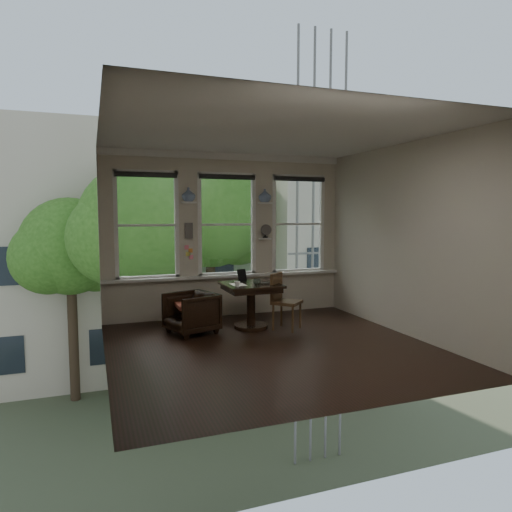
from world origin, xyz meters
name	(u,v)px	position (x,y,z in m)	size (l,w,h in m)	color
ground	(271,347)	(0.00, 0.00, 0.00)	(4.50, 4.50, 0.00)	black
ceiling	(272,133)	(0.00, 0.00, 3.00)	(4.50, 4.50, 0.00)	silver
wall_back	(226,235)	(0.00, 2.25, 1.50)	(4.50, 4.50, 0.00)	beige
wall_front	(361,257)	(0.00, -2.25, 1.50)	(4.50, 4.50, 0.00)	beige
wall_left	(102,246)	(-2.25, 0.00, 1.50)	(4.50, 4.50, 0.00)	beige
wall_right	(405,239)	(2.25, 0.00, 1.50)	(4.50, 4.50, 0.00)	beige
window_left	(147,225)	(-1.45, 2.25, 1.70)	(1.10, 0.12, 1.90)	white
window_center	(226,225)	(0.00, 2.25, 1.70)	(1.10, 0.12, 1.90)	white
window_right	(297,224)	(1.45, 2.25, 1.70)	(1.10, 0.12, 1.90)	white
shelf_left	(189,202)	(-0.72, 2.15, 2.10)	(0.26, 0.16, 0.03)	white
shelf_right	(265,203)	(0.72, 2.15, 2.10)	(0.26, 0.16, 0.03)	white
intercom	(189,231)	(-0.72, 2.18, 1.60)	(0.14, 0.06, 0.28)	#59544F
sticky_notes	(189,250)	(-0.72, 2.19, 1.25)	(0.16, 0.01, 0.24)	pink
desk_fan	(265,233)	(0.72, 2.13, 1.53)	(0.20, 0.20, 0.24)	#59544F
vase_left	(188,195)	(-0.72, 2.15, 2.24)	(0.24, 0.24, 0.25)	silver
vase_right	(265,196)	(0.72, 2.15, 2.24)	(0.24, 0.24, 0.25)	silver
table	(251,306)	(0.09, 1.14, 0.38)	(0.90, 0.90, 0.75)	black
armchair_left	(191,313)	(-0.91, 1.15, 0.33)	(0.70, 0.72, 0.66)	black
cushion_red	(191,305)	(-0.91, 1.15, 0.45)	(0.45, 0.45, 0.06)	maroon
side_chair_right	(287,302)	(0.63, 0.87, 0.46)	(0.42, 0.42, 0.92)	#442E18
laptop	(264,283)	(0.28, 1.00, 0.76)	(0.30, 0.19, 0.02)	black
mug	(237,284)	(-0.23, 0.86, 0.79)	(0.10, 0.10, 0.09)	white
drinking_glass	(257,282)	(0.14, 0.97, 0.80)	(0.12, 0.12, 0.10)	white
tablet	(242,276)	(0.00, 1.34, 0.86)	(0.16, 0.02, 0.22)	black
papers	(238,285)	(-0.15, 1.10, 0.75)	(0.22, 0.30, 0.00)	silver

